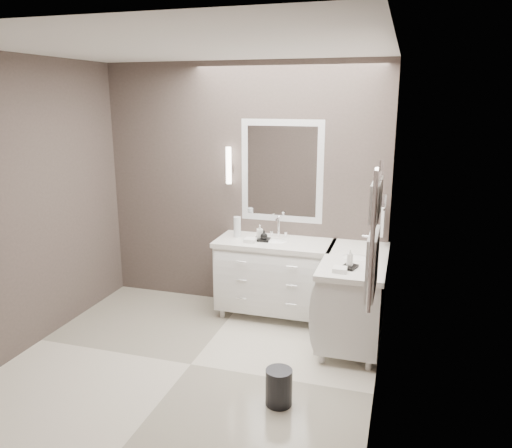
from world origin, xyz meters
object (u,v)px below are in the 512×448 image
(vanity_back, at_px, (275,273))
(towel_ladder, at_px, (374,241))
(vanity_right, at_px, (354,293))
(waste_bin, at_px, (279,387))

(vanity_back, height_order, towel_ladder, towel_ladder)
(vanity_right, xyz_separation_m, towel_ladder, (0.23, -1.30, 0.91))
(vanity_right, bearing_deg, towel_ladder, -80.16)
(vanity_back, relative_size, towel_ladder, 1.38)
(vanity_back, bearing_deg, waste_bin, -74.02)
(vanity_back, height_order, waste_bin, vanity_back)
(vanity_right, bearing_deg, vanity_back, 159.62)
(vanity_right, height_order, waste_bin, vanity_right)
(vanity_back, distance_m, towel_ladder, 2.16)
(vanity_right, bearing_deg, waste_bin, -108.83)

